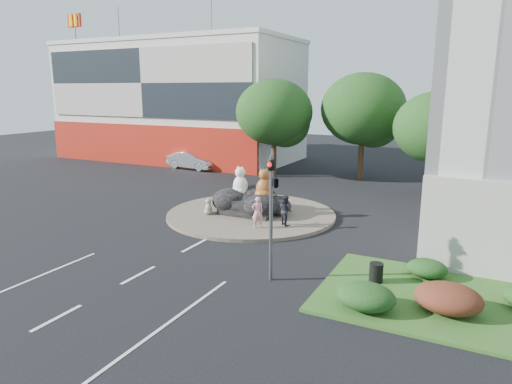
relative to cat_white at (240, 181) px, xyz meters
The scene contains 21 objects.
ground 10.37m from the cat_white, 85.53° to the right, with size 120.00×120.00×0.00m, color black.
roundabout_island 2.09m from the cat_white, 10.01° to the right, with size 10.00×10.00×0.20m, color brown.
rock_plinth 1.60m from the cat_white, 10.01° to the right, with size 3.20×2.60×0.90m, color black, non-canonical shape.
shophouse_block 25.09m from the cat_white, 134.08° to the left, with size 25.20×12.30×17.40m.
grass_verge 14.78m from the cat_white, 29.17° to the right, with size 10.00×6.00×0.12m, color #2C551C.
tree_left 12.74m from the cat_white, 104.74° to the left, with size 6.46×6.46×8.27m.
tree_mid 14.87m from the cat_white, 74.49° to the left, with size 6.84×6.84×8.76m.
tree_right 14.23m from the cat_white, 45.18° to the left, with size 5.70×5.70×7.30m.
hedge_near_green 13.48m from the cat_white, 43.02° to the right, with size 2.00×1.60×0.90m, color #103312.
hedge_red 14.81m from the cat_white, 33.51° to the right, with size 2.20×1.76×0.99m, color #482013.
hedge_back_green 12.59m from the cat_white, 25.31° to the right, with size 1.60×1.28×0.72m, color #103312.
traffic_light 10.18m from the cat_white, 54.12° to the right, with size 0.44×1.24×5.00m.
street_lamp 14.01m from the cat_white, ahead, with size 2.34×0.22×8.06m.
cat_white is the anchor object (origin of this frame).
cat_tabby 1.62m from the cat_white, ahead, with size 1.13×0.98×1.88m, color #AE4B24, non-canonical shape.
kitten_calico 2.43m from the cat_white, 129.81° to the right, with size 0.58×0.51×0.97m, color white, non-canonical shape.
kitten_white 2.75m from the cat_white, 21.50° to the right, with size 0.50×0.43×0.83m, color white, non-canonical shape.
pedestrian_pink 3.78m from the cat_white, 47.17° to the right, with size 0.61×0.40×1.69m, color pink.
pedestrian_dark 4.05m from the cat_white, 22.94° to the right, with size 0.80×0.62×1.64m, color #212129.
parked_car 16.87m from the cat_white, 134.42° to the left, with size 1.74×4.99×1.64m, color #B9BDC1.
litter_bin 11.82m from the cat_white, 34.90° to the right, with size 0.53×0.53×0.75m, color black.
Camera 1 is at (12.07, -13.35, 7.38)m, focal length 32.00 mm.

